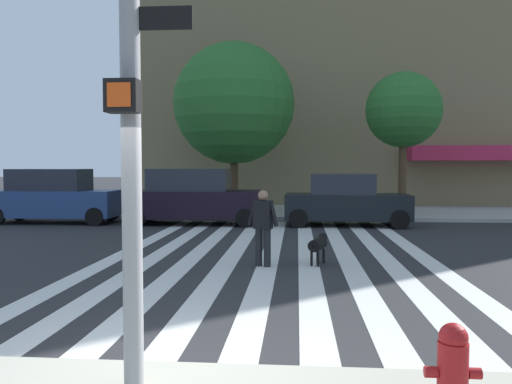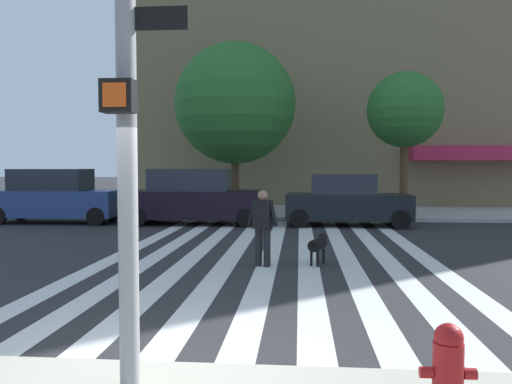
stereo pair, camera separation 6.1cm
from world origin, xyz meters
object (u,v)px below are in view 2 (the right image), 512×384
object	(u,v)px
traffic_light_pole	(124,9)
street_tree_nearest	(235,104)
parked_car_near_curb	(55,197)
pedestrian_dog_walker	(263,223)
parked_car_behind_first	(194,197)
fire_hydrant	(448,372)
parked_car_third_in_line	(347,201)
street_tree_middle	(405,110)
dog_on_leash	(318,244)

from	to	relation	value
traffic_light_pole	street_tree_nearest	xyz separation A→B (m)	(-1.23, 17.43, 1.28)
traffic_light_pole	parked_car_near_curb	distance (m)	16.28
traffic_light_pole	pedestrian_dog_walker	bearing A→B (deg)	83.41
parked_car_near_curb	street_tree_nearest	size ratio (longest dim) A/B	0.64
traffic_light_pole	parked_car_behind_first	world-z (taller)	traffic_light_pole
pedestrian_dog_walker	street_tree_nearest	bearing A→B (deg)	100.20
traffic_light_pole	parked_car_near_curb	bearing A→B (deg)	118.49
traffic_light_pole	fire_hydrant	distance (m)	4.05
traffic_light_pole	parked_car_behind_first	distance (m)	14.55
fire_hydrant	parked_car_third_in_line	size ratio (longest dim) A/B	0.17
traffic_light_pole	pedestrian_dog_walker	size ratio (longest dim) A/B	3.54
fire_hydrant	parked_car_near_curb	size ratio (longest dim) A/B	0.16
parked_car_near_curb	parked_car_behind_first	world-z (taller)	parked_car_behind_first
fire_hydrant	parked_car_near_curb	bearing A→B (deg)	125.74
street_tree_middle	pedestrian_dog_walker	xyz separation A→B (m)	(-4.98, -10.28, -3.45)
traffic_light_pole	street_tree_nearest	distance (m)	17.52
parked_car_behind_first	dog_on_leash	distance (m)	8.52
traffic_light_pole	dog_on_leash	size ratio (longest dim) A/B	5.64
parked_car_third_in_line	pedestrian_dog_walker	size ratio (longest dim) A/B	2.71
street_tree_middle	dog_on_leash	world-z (taller)	street_tree_middle
traffic_light_pole	street_tree_nearest	bearing A→B (deg)	94.05
parked_car_third_in_line	traffic_light_pole	bearing A→B (deg)	-102.79
street_tree_middle	pedestrian_dog_walker	size ratio (longest dim) A/B	3.52
parked_car_near_curb	dog_on_leash	size ratio (longest dim) A/B	4.54
traffic_light_pole	parked_car_third_in_line	xyz separation A→B (m)	(3.21, 14.13, -2.63)
parked_car_third_in_line	street_tree_middle	size ratio (longest dim) A/B	0.77
parked_car_behind_first	street_tree_nearest	xyz separation A→B (m)	(1.11, 3.29, 3.81)
street_tree_middle	parked_car_behind_first	bearing A→B (deg)	-162.22
street_tree_nearest	dog_on_leash	world-z (taller)	street_tree_nearest
street_tree_nearest	parked_car_near_curb	bearing A→B (deg)	-152.89
fire_hydrant	street_tree_nearest	bearing A→B (deg)	102.55
parked_car_near_curb	parked_car_third_in_line	distance (m)	10.88
pedestrian_dog_walker	dog_on_leash	distance (m)	1.34
parked_car_behind_first	street_tree_middle	distance (m)	9.12
pedestrian_dog_walker	parked_car_behind_first	bearing A→B (deg)	111.83
parked_car_third_in_line	parked_car_behind_first	bearing A→B (deg)	-179.98
parked_car_third_in_line	parked_car_near_curb	bearing A→B (deg)	-179.99
fire_hydrant	dog_on_leash	distance (m)	7.12
fire_hydrant	dog_on_leash	size ratio (longest dim) A/B	0.74
traffic_light_pole	street_tree_nearest	size ratio (longest dim) A/B	0.80
fire_hydrant	parked_car_third_in_line	xyz separation A→B (m)	(0.50, 14.43, 0.37)
traffic_light_pole	parked_car_third_in_line	distance (m)	14.73
street_tree_middle	street_tree_nearest	bearing A→B (deg)	174.20
parked_car_near_curb	parked_car_behind_first	distance (m)	5.33
fire_hydrant	pedestrian_dog_walker	distance (m)	7.02
parked_car_behind_first	street_tree_nearest	size ratio (longest dim) A/B	0.67
traffic_light_pole	dog_on_leash	world-z (taller)	traffic_light_pole
parked_car_near_curb	street_tree_middle	distance (m)	14.06
parked_car_near_curb	parked_car_behind_first	xyz separation A→B (m)	(5.33, 0.00, 0.01)
fire_hydrant	parked_car_third_in_line	world-z (taller)	parked_car_third_in_line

